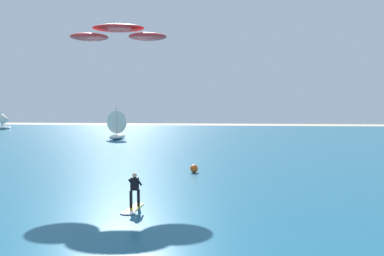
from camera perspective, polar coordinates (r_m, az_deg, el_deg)
name	(u,v)px	position (r m, az deg, el deg)	size (l,w,h in m)	color
ocean	(222,143)	(49.10, 4.76, -2.33)	(160.00, 90.00, 0.10)	#1E607F
kitesurfer	(133,196)	(17.41, -9.21, -10.55)	(0.75, 1.99, 1.67)	yellow
kite	(118,33)	(28.06, -11.51, 14.38)	(7.27, 2.77, 1.08)	red
sailboat_center_horizon	(119,125)	(55.13, -11.35, 0.54)	(3.67, 4.20, 4.72)	white
sailboat_mid_right	(5,121)	(87.85, -27.30, 0.97)	(3.41, 3.00, 3.83)	white
marker_buoy	(194,169)	(26.56, 0.33, -6.39)	(0.57, 0.57, 0.57)	#E55919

